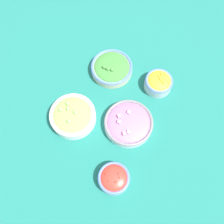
% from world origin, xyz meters
% --- Properties ---
extents(ground_plane, '(3.00, 3.00, 0.00)m').
position_xyz_m(ground_plane, '(0.00, 0.00, 0.00)').
color(ground_plane, '#196056').
extents(bowl_lettuce, '(0.18, 0.18, 0.08)m').
position_xyz_m(bowl_lettuce, '(0.09, -0.13, 0.03)').
color(bowl_lettuce, white).
rests_on(bowl_lettuce, ground_plane).
extents(bowl_cherry_tomatoes, '(0.12, 0.12, 0.06)m').
position_xyz_m(bowl_cherry_tomatoes, '(0.22, 0.14, 0.03)').
color(bowl_cherry_tomatoes, '#B2C1CC').
rests_on(bowl_cherry_tomatoes, ground_plane).
extents(bowl_broccoli, '(0.18, 0.18, 0.06)m').
position_xyz_m(bowl_broccoli, '(-0.18, -0.11, 0.02)').
color(bowl_broccoli, beige).
rests_on(bowl_broccoli, ground_plane).
extents(bowl_red_onion, '(0.20, 0.20, 0.06)m').
position_xyz_m(bowl_red_onion, '(0.01, 0.08, 0.02)').
color(bowl_red_onion, silver).
rests_on(bowl_red_onion, ground_plane).
extents(bowl_squash, '(0.12, 0.12, 0.07)m').
position_xyz_m(bowl_squash, '(-0.21, 0.10, 0.04)').
color(bowl_squash, '#B2C1CC').
rests_on(bowl_squash, ground_plane).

